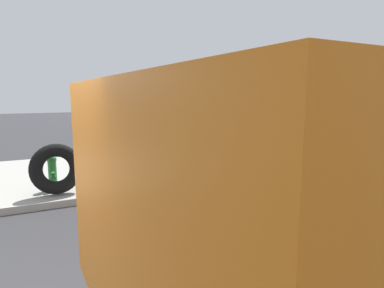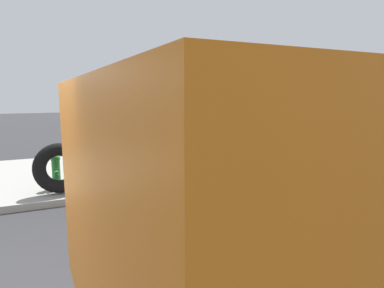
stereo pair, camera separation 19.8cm
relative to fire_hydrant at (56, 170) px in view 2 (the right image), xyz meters
name	(u,v)px [view 2 (the right image)]	position (x,y,z in m)	size (l,w,h in m)	color
sidewalk_curb	(18,179)	(-0.91, 1.55, -0.50)	(36.00, 5.00, 0.15)	#99968E
fire_hydrant	(56,170)	(0.00, 0.00, 0.00)	(0.21, 0.48, 0.79)	#2D8438
loose_tire	(60,168)	(0.06, -0.44, 0.14)	(1.09, 1.09, 0.28)	black
stop_sign	(181,122)	(2.94, -0.40, 1.04)	(0.76, 0.08, 2.11)	gray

